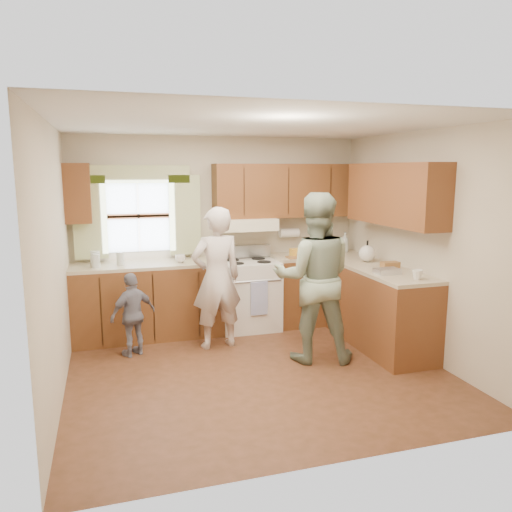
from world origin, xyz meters
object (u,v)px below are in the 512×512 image
object	(u,v)px
stove	(248,293)
child	(133,314)
woman_left	(217,278)
woman_right	(314,278)

from	to	relation	value
stove	child	distance (m)	1.61
stove	woman_left	size ratio (longest dim) A/B	0.64
woman_left	child	distance (m)	1.02
woman_right	child	size ratio (longest dim) A/B	1.94
stove	child	size ratio (longest dim) A/B	1.13
stove	woman_right	size ratio (longest dim) A/B	0.58
woman_left	woman_right	size ratio (longest dim) A/B	0.90
woman_left	woman_right	bearing A→B (deg)	135.29
woman_right	child	xyz separation A→B (m)	(-1.89, 0.69, -0.45)
stove	child	xyz separation A→B (m)	(-1.50, -0.59, 0.01)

